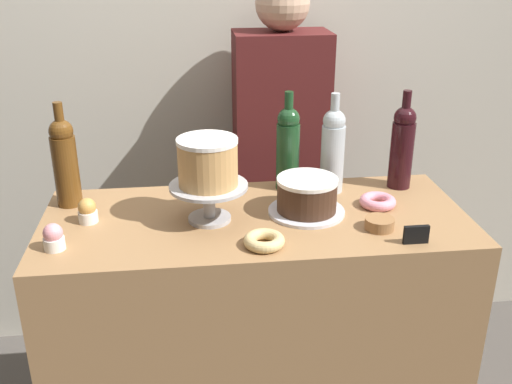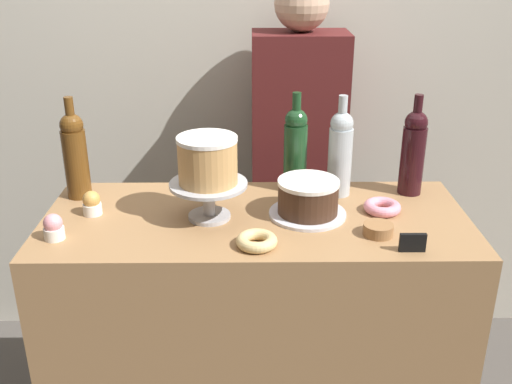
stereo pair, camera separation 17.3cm
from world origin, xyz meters
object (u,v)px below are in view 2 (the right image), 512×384
wine_bottle_clear (340,152)px  cookie_stack (378,230)px  white_layer_cake (208,160)px  chocolate_round_cake (308,196)px  donut_pink (382,207)px  barista_figure (297,174)px  wine_bottle_green (295,148)px  wine_bottle_amber (75,154)px  cupcake_caramel (92,204)px  price_sign_chalkboard (413,243)px  cupcake_strawberry (54,227)px  cake_stand_pedestal (209,194)px  wine_bottle_dark_red (413,151)px  donut_glazed (258,241)px

wine_bottle_clear → cookie_stack: (0.07, -0.29, -0.13)m
white_layer_cake → chocolate_round_cake: size_ratio=0.95×
donut_pink → barista_figure: (-0.21, 0.60, -0.13)m
wine_bottle_green → donut_pink: wine_bottle_green is taller
wine_bottle_amber → cupcake_caramel: (0.07, -0.14, -0.11)m
price_sign_chalkboard → cupcake_strawberry: bearing=175.2°
wine_bottle_green → cake_stand_pedestal: bearing=-141.1°
wine_bottle_dark_red → cupcake_strawberry: size_ratio=4.38×
wine_bottle_dark_red → cookie_stack: bearing=-118.3°
cupcake_caramel → donut_glazed: (0.49, -0.21, -0.02)m
wine_bottle_amber → barista_figure: (0.74, 0.47, -0.26)m
cookie_stack → cake_stand_pedestal: bearing=166.5°
cupcake_strawberry → donut_glazed: size_ratio=0.66×
cake_stand_pedestal → cupcake_caramel: cake_stand_pedestal is taller
wine_bottle_amber → cupcake_strawberry: bearing=-88.5°
wine_bottle_dark_red → cookie_stack: 0.36m
cupcake_caramel → barista_figure: bearing=42.3°
donut_glazed → cookie_stack: same height
price_sign_chalkboard → barista_figure: (-0.24, 0.84, -0.14)m
cake_stand_pedestal → wine_bottle_green: 0.35m
white_layer_cake → cupcake_strawberry: white_layer_cake is taller
wine_bottle_clear → cupcake_caramel: size_ratio=4.38×
wine_bottle_green → cupcake_caramel: (-0.62, -0.19, -0.11)m
donut_pink → wine_bottle_clear: bearing=129.3°
cupcake_strawberry → cookie_stack: bearing=0.9°
wine_bottle_amber → cupcake_caramel: 0.19m
cupcake_strawberry → donut_pink: cupcake_strawberry is taller
white_layer_cake → cupcake_strawberry: 0.46m
wine_bottle_green → cupcake_caramel: size_ratio=4.38×
wine_bottle_amber → cupcake_caramel: size_ratio=4.38×
barista_figure → wine_bottle_clear: bearing=-78.0°
donut_glazed → donut_pink: size_ratio=1.00×
cake_stand_pedestal → barista_figure: barista_figure is taller
donut_glazed → cupcake_strawberry: bearing=175.0°
wine_bottle_clear → wine_bottle_green: same height
wine_bottle_green → cookie_stack: size_ratio=3.87×
wine_bottle_clear → donut_pink: size_ratio=2.91×
cake_stand_pedestal → donut_pink: size_ratio=2.04×
cupcake_strawberry → donut_glazed: (0.56, -0.05, -0.02)m
wine_bottle_clear → price_sign_chalkboard: bearing=-69.7°
wine_bottle_clear → cupcake_strawberry: wine_bottle_clear is taller
wine_bottle_clear → barista_figure: (-0.10, 0.46, -0.26)m
white_layer_cake → wine_bottle_dark_red: 0.67m
cupcake_strawberry → wine_bottle_clear: bearing=20.3°
cupcake_strawberry → wine_bottle_dark_red: bearing=16.5°
chocolate_round_cake → price_sign_chalkboard: size_ratio=2.60×
wine_bottle_amber → cookie_stack: 0.96m
wine_bottle_green → cupcake_caramel: 0.66m
wine_bottle_clear → cake_stand_pedestal: bearing=-156.5°
cake_stand_pedestal → donut_pink: (0.52, 0.04, -0.06)m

